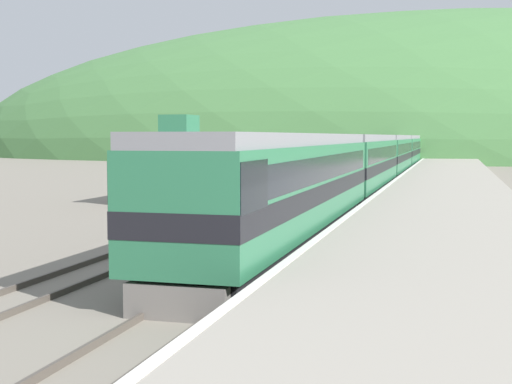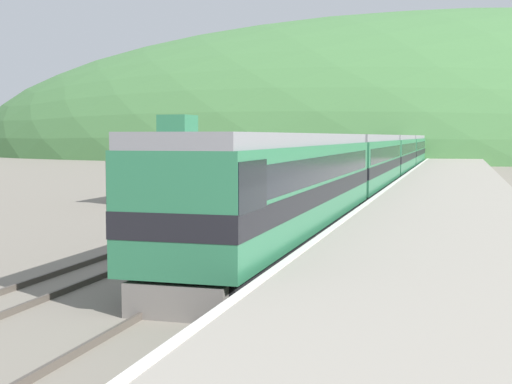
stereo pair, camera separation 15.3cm
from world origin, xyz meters
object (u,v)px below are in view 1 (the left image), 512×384
(carriage_fourth, at_px, (404,151))
(carriage_second, at_px, (361,163))
(express_train_lead_car, at_px, (285,186))
(carriage_third, at_px, (389,155))

(carriage_fourth, bearing_deg, carriage_second, -90.00)
(express_train_lead_car, xyz_separation_m, carriage_third, (0.00, 42.78, -0.01))
(carriage_second, bearing_deg, express_train_lead_car, -90.00)
(express_train_lead_car, bearing_deg, carriage_fourth, 90.00)
(express_train_lead_car, bearing_deg, carriage_second, 90.00)
(carriage_second, height_order, carriage_third, same)
(carriage_second, xyz_separation_m, carriage_third, (0.00, 20.95, 0.00))
(express_train_lead_car, relative_size, carriage_third, 1.06)
(carriage_third, bearing_deg, carriage_fourth, 90.00)
(carriage_third, xyz_separation_m, carriage_fourth, (0.00, 20.95, 0.00))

